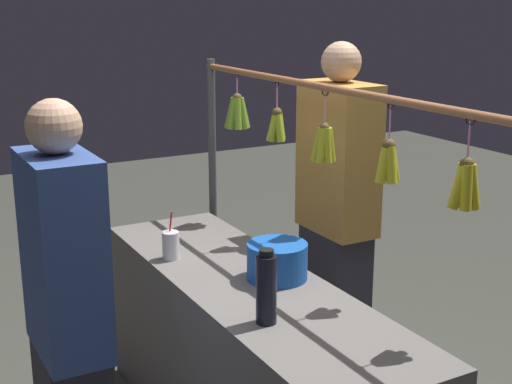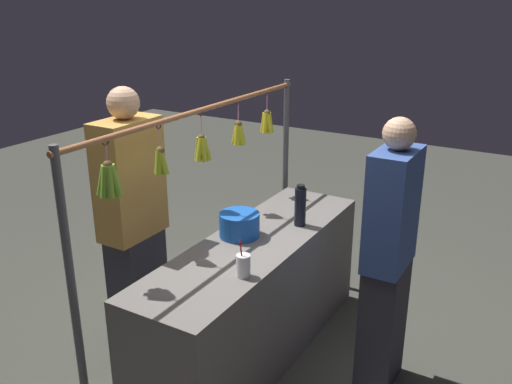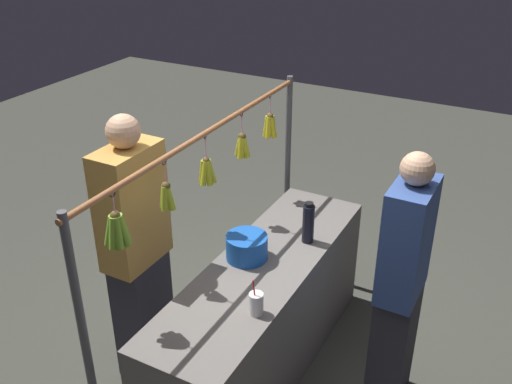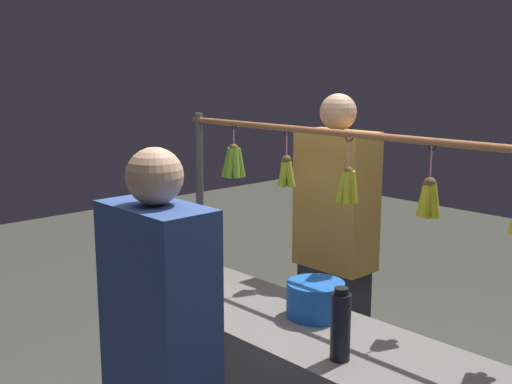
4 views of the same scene
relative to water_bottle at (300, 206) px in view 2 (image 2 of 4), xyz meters
name	(u,v)px [view 2 (image 2 of 4)]	position (x,y,z in m)	size (l,w,h in m)	color
ground_plane	(254,351)	(0.37, -0.13, -0.96)	(12.00, 12.00, 0.00)	#3F4038
market_counter	(254,298)	(0.37, -0.13, -0.55)	(2.01, 0.57, 0.82)	#66605B
display_rack	(202,178)	(0.40, -0.50, 0.22)	(2.30, 0.14, 1.65)	#4C4C51
water_bottle	(300,206)	(0.00, 0.00, 0.00)	(0.08, 0.08, 0.28)	black
blue_bucket	(239,225)	(0.35, -0.25, -0.06)	(0.26, 0.26, 0.16)	#1A55B4
drink_cup	(243,266)	(0.79, 0.05, -0.07)	(0.08, 0.08, 0.22)	silver
vendor_person	(134,229)	(0.71, -0.82, -0.08)	(0.42, 0.23, 1.78)	#2D2D38
customer_person	(388,260)	(0.20, 0.67, -0.13)	(0.40, 0.21, 1.67)	#2D2D38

